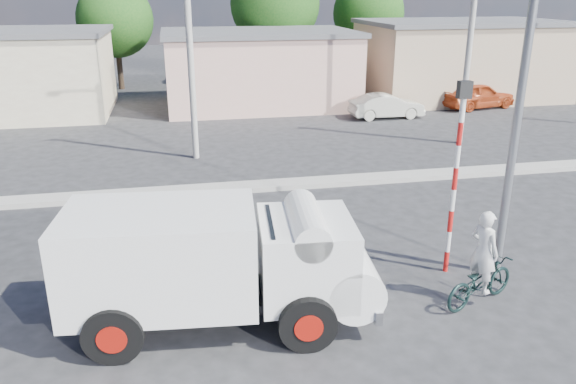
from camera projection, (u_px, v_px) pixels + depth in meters
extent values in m
plane|color=#28272A|center=(329.00, 322.00, 10.97)|extent=(120.00, 120.00, 0.00)
cube|color=#99968E|center=(264.00, 186.00, 18.31)|extent=(40.00, 0.80, 0.16)
cylinder|color=black|center=(113.00, 335.00, 9.64)|extent=(1.09, 0.41, 1.06)
cylinder|color=red|center=(113.00, 335.00, 9.64)|extent=(0.55, 0.40, 0.52)
cylinder|color=black|center=(132.00, 278.00, 11.53)|extent=(1.09, 0.41, 1.06)
cylinder|color=red|center=(132.00, 278.00, 11.53)|extent=(0.55, 0.40, 0.52)
cylinder|color=black|center=(308.00, 323.00, 9.97)|extent=(1.09, 0.41, 1.06)
cylinder|color=red|center=(308.00, 323.00, 9.97)|extent=(0.55, 0.40, 0.52)
cylinder|color=black|center=(295.00, 270.00, 11.86)|extent=(1.09, 0.41, 1.06)
cylinder|color=red|center=(295.00, 270.00, 11.86)|extent=(0.55, 0.40, 0.52)
cube|color=black|center=(211.00, 296.00, 10.72)|extent=(4.53, 1.67, 0.17)
cube|color=white|center=(161.00, 256.00, 10.33)|extent=(3.66, 2.44, 1.78)
cube|color=white|center=(306.00, 256.00, 10.65)|extent=(1.92, 2.13, 1.49)
cylinder|color=white|center=(347.00, 274.00, 10.87)|extent=(1.24, 2.07, 1.06)
cylinder|color=white|center=(306.00, 224.00, 10.42)|extent=(0.86, 2.03, 0.67)
cube|color=silver|center=(366.00, 291.00, 11.04)|extent=(0.33, 2.08, 0.27)
cube|color=black|center=(270.00, 237.00, 10.43)|extent=(0.23, 1.64, 0.67)
imported|color=black|center=(480.00, 281.00, 11.47)|extent=(2.01, 1.34, 1.00)
imported|color=silver|center=(482.00, 265.00, 11.35)|extent=(0.63, 0.75, 1.74)
imported|color=beige|center=(387.00, 106.00, 28.10)|extent=(3.70, 1.33, 1.21)
imported|color=#AF3F19|center=(478.00, 95.00, 30.41)|extent=(4.42, 2.49, 1.42)
cylinder|color=red|center=(446.00, 261.00, 12.86)|extent=(0.11, 0.11, 0.50)
cylinder|color=white|center=(448.00, 241.00, 12.69)|extent=(0.11, 0.11, 0.50)
cylinder|color=red|center=(450.00, 221.00, 12.52)|extent=(0.11, 0.11, 0.50)
cylinder|color=white|center=(453.00, 200.00, 12.35)|extent=(0.11, 0.11, 0.50)
cylinder|color=red|center=(455.00, 179.00, 12.18)|extent=(0.11, 0.11, 0.50)
cylinder|color=white|center=(457.00, 157.00, 12.01)|extent=(0.11, 0.11, 0.50)
cylinder|color=red|center=(460.00, 134.00, 11.84)|extent=(0.11, 0.11, 0.50)
cylinder|color=white|center=(462.00, 110.00, 11.67)|extent=(0.11, 0.11, 0.50)
cube|color=black|center=(465.00, 90.00, 11.52)|extent=(0.28, 0.18, 0.36)
cylinder|color=slate|center=(524.00, 74.00, 11.34)|extent=(0.18, 0.18, 9.00)
cube|color=#DAA895|center=(259.00, 70.00, 30.96)|extent=(10.00, 7.00, 3.80)
cube|color=#59595B|center=(258.00, 32.00, 30.28)|extent=(10.30, 7.30, 0.24)
cube|color=tan|center=(460.00, 61.00, 33.13)|extent=(11.00, 7.00, 4.20)
cube|color=#59595B|center=(464.00, 22.00, 32.38)|extent=(11.30, 7.30, 0.24)
cylinder|color=#38281E|center=(119.00, 62.00, 35.98)|extent=(0.36, 0.36, 3.47)
sphere|color=#315D1C|center=(115.00, 19.00, 35.09)|extent=(4.71, 4.71, 4.71)
cylinder|color=#38281E|center=(275.00, 54.00, 36.80)|extent=(0.36, 0.36, 4.20)
sphere|color=#315D1C|center=(275.00, 4.00, 35.72)|extent=(5.70, 5.70, 5.70)
cylinder|color=#38281E|center=(367.00, 53.00, 40.04)|extent=(0.36, 0.36, 3.64)
sphere|color=#315D1C|center=(369.00, 13.00, 39.11)|extent=(4.94, 4.94, 4.94)
cylinder|color=#99968E|center=(190.00, 51.00, 20.29)|extent=(0.24, 0.24, 8.00)
cylinder|color=#99968E|center=(469.00, 46.00, 22.34)|extent=(0.24, 0.24, 8.00)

